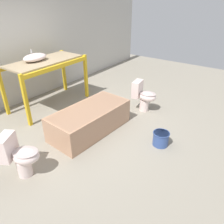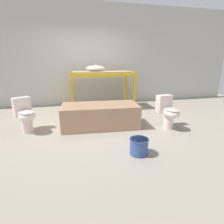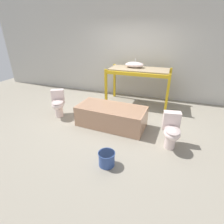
{
  "view_description": "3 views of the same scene",
  "coord_description": "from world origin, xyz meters",
  "px_view_note": "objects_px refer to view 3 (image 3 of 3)",
  "views": [
    {
      "loc": [
        -2.69,
        -2.96,
        2.47
      ],
      "look_at": [
        0.26,
        -0.85,
        0.49
      ],
      "focal_mm": 35.0,
      "sensor_mm": 36.0,
      "label": 1
    },
    {
      "loc": [
        -0.49,
        -4.11,
        1.42
      ],
      "look_at": [
        0.26,
        -0.88,
        0.45
      ],
      "focal_mm": 28.0,
      "sensor_mm": 36.0,
      "label": 2
    },
    {
      "loc": [
        1.36,
        -4.03,
        2.21
      ],
      "look_at": [
        0.24,
        -0.78,
        0.55
      ],
      "focal_mm": 28.0,
      "sensor_mm": 36.0,
      "label": 3
    }
  ],
  "objects_px": {
    "toilet_near": "(58,103)",
    "bucket_white": "(107,158)",
    "sink_basin": "(134,65)",
    "bathtub_main": "(111,115)",
    "toilet_far": "(171,131)"
  },
  "relations": [
    {
      "from": "sink_basin",
      "to": "toilet_far",
      "type": "xyz_separation_m",
      "value": [
        1.26,
        -2.12,
        -0.84
      ]
    },
    {
      "from": "bucket_white",
      "to": "sink_basin",
      "type": "bearing_deg",
      "value": 94.47
    },
    {
      "from": "toilet_far",
      "to": "bucket_white",
      "type": "xyz_separation_m",
      "value": [
        -1.02,
        -0.93,
        -0.24
      ]
    },
    {
      "from": "sink_basin",
      "to": "toilet_far",
      "type": "distance_m",
      "value": 2.6
    },
    {
      "from": "toilet_near",
      "to": "bucket_white",
      "type": "height_order",
      "value": "toilet_near"
    },
    {
      "from": "bathtub_main",
      "to": "toilet_near",
      "type": "relative_size",
      "value": 2.41
    },
    {
      "from": "bathtub_main",
      "to": "bucket_white",
      "type": "distance_m",
      "value": 1.42
    },
    {
      "from": "sink_basin",
      "to": "toilet_near",
      "type": "height_order",
      "value": "sink_basin"
    },
    {
      "from": "sink_basin",
      "to": "bucket_white",
      "type": "relative_size",
      "value": 1.86
    },
    {
      "from": "toilet_near",
      "to": "bucket_white",
      "type": "relative_size",
      "value": 2.33
    },
    {
      "from": "toilet_far",
      "to": "bathtub_main",
      "type": "bearing_deg",
      "value": 154.33
    },
    {
      "from": "sink_basin",
      "to": "bucket_white",
      "type": "distance_m",
      "value": 3.24
    },
    {
      "from": "toilet_near",
      "to": "bucket_white",
      "type": "distance_m",
      "value": 2.39
    },
    {
      "from": "bathtub_main",
      "to": "toilet_far",
      "type": "height_order",
      "value": "toilet_far"
    },
    {
      "from": "toilet_near",
      "to": "toilet_far",
      "type": "relative_size",
      "value": 1.0
    }
  ]
}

